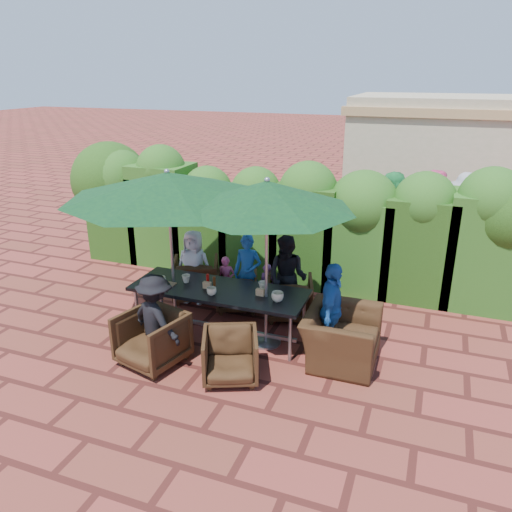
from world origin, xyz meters
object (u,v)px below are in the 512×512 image
(chair_far_right, at_px, (289,296))
(chair_end_right, at_px, (342,329))
(chair_near_left, at_px, (152,336))
(dining_table, at_px, (219,293))
(chair_near_right, at_px, (230,354))
(umbrella_right, at_px, (267,196))
(chair_far_left, at_px, (196,277))
(chair_far_mid, at_px, (237,289))
(umbrella_left, at_px, (168,186))

(chair_far_right, height_order, chair_end_right, chair_end_right)
(chair_near_left, bearing_deg, chair_far_right, 70.13)
(dining_table, xyz_separation_m, chair_near_right, (0.61, -1.01, -0.32))
(chair_end_right, bearing_deg, umbrella_right, 85.50)
(chair_far_left, relative_size, chair_far_mid, 1.15)
(umbrella_right, bearing_deg, umbrella_left, 177.87)
(umbrella_right, distance_m, chair_end_right, 2.06)
(umbrella_left, distance_m, chair_far_mid, 2.17)
(chair_far_mid, bearing_deg, chair_far_right, 158.57)
(umbrella_left, bearing_deg, chair_end_right, -2.93)
(umbrella_left, relative_size, umbrella_right, 1.23)
(chair_near_right, height_order, chair_end_right, chair_end_right)
(chair_near_right, bearing_deg, chair_far_mid, 87.06)
(chair_near_right, bearing_deg, dining_table, 98.02)
(dining_table, distance_m, chair_far_right, 1.26)
(chair_near_left, bearing_deg, chair_near_right, 16.21)
(chair_near_left, height_order, chair_near_right, chair_near_left)
(umbrella_left, height_order, chair_far_left, umbrella_left)
(dining_table, xyz_separation_m, umbrella_left, (-0.78, 0.05, 1.54))
(chair_far_left, xyz_separation_m, chair_near_right, (1.53, -2.06, -0.04))
(umbrella_right, relative_size, chair_end_right, 2.23)
(dining_table, height_order, umbrella_right, umbrella_right)
(umbrella_right, height_order, chair_far_left, umbrella_right)
(dining_table, relative_size, chair_near_right, 3.67)
(chair_far_mid, relative_size, chair_near_left, 0.85)
(chair_far_mid, distance_m, chair_end_right, 2.20)
(chair_far_right, distance_m, chair_near_left, 2.38)
(umbrella_left, xyz_separation_m, chair_end_right, (2.63, -0.13, -1.73))
(umbrella_left, height_order, chair_near_right, umbrella_left)
(chair_far_mid, relative_size, chair_end_right, 0.62)
(chair_far_left, relative_size, chair_near_right, 1.10)
(umbrella_left, bearing_deg, chair_near_left, -76.89)
(dining_table, xyz_separation_m, chair_end_right, (1.85, -0.09, -0.20))
(dining_table, xyz_separation_m, umbrella_right, (0.74, -0.01, 1.53))
(dining_table, distance_m, chair_far_mid, 0.98)
(chair_end_right, bearing_deg, chair_far_mid, 62.24)
(chair_far_right, xyz_separation_m, chair_near_right, (-0.21, -1.93, -0.01))
(dining_table, distance_m, chair_far_left, 1.42)
(chair_far_left, height_order, chair_near_left, chair_near_left)
(chair_far_right, bearing_deg, chair_near_left, 38.47)
(umbrella_left, xyz_separation_m, chair_far_mid, (0.68, 0.87, -1.87))
(chair_far_right, distance_m, chair_near_right, 1.94)
(dining_table, distance_m, chair_near_right, 1.23)
(umbrella_left, distance_m, chair_end_right, 3.16)
(dining_table, bearing_deg, chair_near_right, -58.94)
(dining_table, distance_m, umbrella_right, 1.71)
(chair_far_left, relative_size, chair_end_right, 0.71)
(umbrella_left, height_order, chair_far_right, umbrella_left)
(chair_far_right, bearing_deg, dining_table, 31.08)
(umbrella_left, relative_size, chair_near_right, 4.22)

